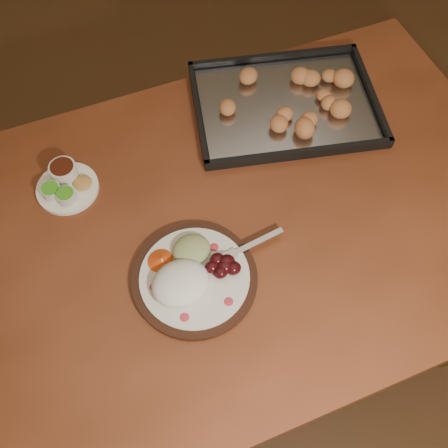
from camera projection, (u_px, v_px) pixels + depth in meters
ground at (243, 241)px, 1.94m from camera, size 4.00×4.00×0.00m
dining_table at (212, 245)px, 1.20m from camera, size 1.57×1.03×0.75m
dinner_plate at (192, 276)px, 1.03m from camera, size 0.35×0.26×0.06m
condiment_saucer at (65, 184)px, 1.15m from camera, size 0.14×0.14×0.05m
baking_tray at (286, 103)px, 1.27m from camera, size 0.54×0.47×0.05m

